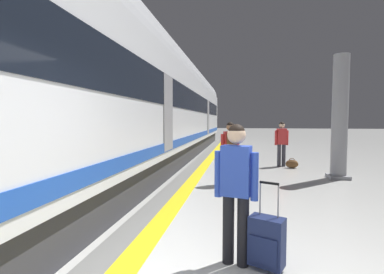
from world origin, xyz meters
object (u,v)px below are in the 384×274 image
at_px(passenger_near, 230,147).
at_px(platform_pillar, 340,120).
at_px(suitcase_near, 242,174).
at_px(passenger_mid, 282,141).
at_px(duffel_bag_mid, 292,164).
at_px(traveller_foreground, 236,184).
at_px(high_speed_train, 161,102).
at_px(rolling_suitcase_foreground, 267,241).

xyz_separation_m(passenger_near, platform_pillar, (3.11, 1.23, 0.74)).
distance_m(suitcase_near, platform_pillar, 3.45).
distance_m(passenger_mid, duffel_bag_mid, 0.93).
bearing_deg(platform_pillar, suitcase_near, -152.67).
relative_size(suitcase_near, duffel_bag_mid, 1.26).
xyz_separation_m(traveller_foreground, duffel_bag_mid, (1.89, 7.12, -0.81)).
relative_size(high_speed_train, duffel_bag_mid, 64.40).
height_order(duffel_bag_mid, platform_pillar, platform_pillar).
distance_m(high_speed_train, suitcase_near, 5.95).
xyz_separation_m(duffel_bag_mid, platform_pillar, (1.01, -1.62, 1.57)).
bearing_deg(traveller_foreground, suitcase_near, 88.47).
bearing_deg(platform_pillar, rolling_suitcase_foreground, -114.61).
distance_m(traveller_foreground, duffel_bag_mid, 7.41).
distance_m(high_speed_train, platform_pillar, 6.91).
distance_m(rolling_suitcase_foreground, duffel_bag_mid, 7.37).
xyz_separation_m(passenger_near, passenger_mid, (1.78, 3.19, -0.02)).
xyz_separation_m(passenger_mid, platform_pillar, (1.33, -1.96, 0.77)).
bearing_deg(duffel_bag_mid, rolling_suitcase_foreground, -102.08).
height_order(traveller_foreground, suitcase_near, traveller_foreground).
bearing_deg(platform_pillar, passenger_near, -158.46).
bearing_deg(rolling_suitcase_foreground, duffel_bag_mid, 77.92).
height_order(rolling_suitcase_foreground, passenger_mid, passenger_mid).
bearing_deg(traveller_foreground, passenger_mid, 78.11).
relative_size(rolling_suitcase_foreground, platform_pillar, 0.28).
relative_size(rolling_suitcase_foreground, passenger_near, 0.61).
relative_size(traveller_foreground, suitcase_near, 3.01).
relative_size(high_speed_train, traveller_foreground, 17.06).
height_order(passenger_near, duffel_bag_mid, passenger_near).
bearing_deg(traveller_foreground, high_speed_train, 111.51).
bearing_deg(passenger_mid, rolling_suitcase_foreground, -99.20).
xyz_separation_m(rolling_suitcase_foreground, duffel_bag_mid, (1.54, 7.20, -0.18)).
bearing_deg(high_speed_train, traveller_foreground, -68.49).
xyz_separation_m(high_speed_train, duffel_bag_mid, (5.20, -1.28, -2.35)).
xyz_separation_m(passenger_near, duffel_bag_mid, (2.10, 2.85, -0.83)).
xyz_separation_m(traveller_foreground, rolling_suitcase_foreground, (0.35, -0.08, -0.63)).
distance_m(suitcase_near, duffel_bag_mid, 3.55).
bearing_deg(high_speed_train, suitcase_near, -51.83).
relative_size(traveller_foreground, duffel_bag_mid, 3.78).
distance_m(high_speed_train, rolling_suitcase_foreground, 9.49).
relative_size(passenger_near, suitcase_near, 3.00).
relative_size(suitcase_near, passenger_mid, 0.33).
xyz_separation_m(high_speed_train, suitcase_near, (3.42, -4.35, -2.20)).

